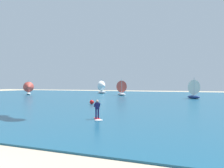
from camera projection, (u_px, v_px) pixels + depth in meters
name	position (u px, v px, depth m)	size (l,w,h in m)	color
ocean	(176.00, 99.00, 53.74)	(160.00, 90.00, 0.10)	navy
kitesurfer	(97.00, 112.00, 21.82)	(1.57, 1.93, 1.67)	red
sailboat_far_left	(29.00, 88.00, 70.78)	(3.62, 3.65, 4.12)	silver
sailboat_outermost	(120.00, 88.00, 66.51)	(3.95, 3.79, 4.41)	white
sailboat_center_horizon	(192.00, 89.00, 52.63)	(3.86, 3.90, 4.40)	navy
sailboat_trailing	(103.00, 87.00, 80.67)	(4.07, 3.65, 4.59)	silver
marker_buoy	(92.00, 102.00, 37.94)	(0.65, 0.65, 0.65)	red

